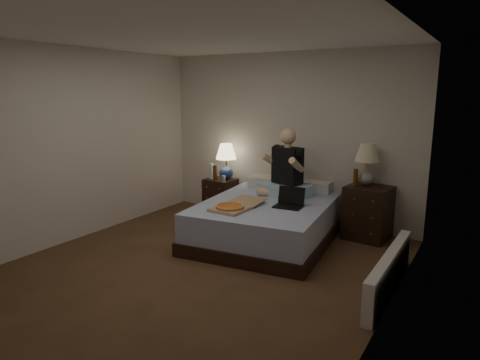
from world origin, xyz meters
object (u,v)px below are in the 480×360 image
Objects in this scene: water_bottle at (211,171)px; beer_bottle_left at (215,173)px; person at (285,162)px; lamp_left at (226,161)px; pizza_box at (230,207)px; beer_bottle_right at (356,178)px; lamp_right at (367,164)px; laptop at (288,198)px; soda_can at (223,179)px; nightstand_left at (221,197)px; nightstand_right at (368,213)px; bed at (268,220)px; radiator at (389,272)px.

water_bottle is 0.11m from beer_bottle_left.
person is (1.27, -0.16, 0.30)m from beer_bottle_left.
lamp_left is 0.74× the size of pizza_box.
lamp_left is 2.08m from beer_bottle_right.
lamp_left is 1.22m from person.
pizza_box is at bearing -86.54° from person.
lamp_right is 1.65× the size of laptop.
pizza_box is at bearing -53.51° from soda_can.
nightstand_left is at bearing 23.81° from water_bottle.
soda_can is 0.22m from beer_bottle_left.
person is (-1.07, -0.32, 0.63)m from nightstand_right.
beer_bottle_left is (-0.20, 0.06, 0.06)m from soda_can.
nightstand_left is at bearing -176.90° from lamp_right.
bed is at bearing -24.16° from water_bottle.
bed is 1.52m from water_bottle.
nightstand_right is 2.09× the size of laptop.
water_bottle reaches higher than beer_bottle_left.
nightstand_right is 3.09× the size of beer_bottle_right.
soda_can is (0.10, -0.23, -0.23)m from lamp_left.
person is at bearing 114.58° from laptop.
beer_bottle_left is 1.31m from person.
nightstand_left is 1.66m from pizza_box.
lamp_right reaches higher than radiator.
nightstand_right reaches higher than bed.
water_bottle reaches higher than nightstand_right.
person is (1.24, -0.26, 0.70)m from nightstand_left.
nightstand_left is 1.03× the size of lamp_right.
person is at bearing -10.24° from nightstand_left.
nightstand_right is 0.94× the size of pizza_box.
beer_bottle_right is at bearing 119.08° from radiator.
lamp_left is 0.26m from beer_bottle_left.
lamp_left is at bearing 152.76° from radiator.
nightstand_left is 1.69× the size of laptop.
bed is 1.30× the size of radiator.
lamp_left is at bearing 127.36° from pizza_box.
nightstand_right is at bearing 25.71° from bed.
person reaches higher than laptop.
beer_bottle_right is (2.27, 0.04, 0.13)m from water_bottle.
radiator is (0.77, -1.39, -0.63)m from beer_bottle_right.
soda_can is at bearing -43.14° from nightstand_left.
pizza_box is at bearing -55.57° from lamp_left.
laptop is at bearing -24.47° from soda_can.
laptop is (-0.60, -0.78, -0.19)m from beer_bottle_right.
lamp_right is at bearing 47.47° from laptop.
beer_bottle_right reaches higher than nightstand_right.
beer_bottle_right is at bearing 32.21° from person.
lamp_left is (0.07, 0.07, 0.57)m from nightstand_left.
lamp_left is at bearing -173.76° from nightstand_right.
person is (-0.90, -0.25, 0.16)m from beer_bottle_right.
nightstand_right is 3.09× the size of beer_bottle_left.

